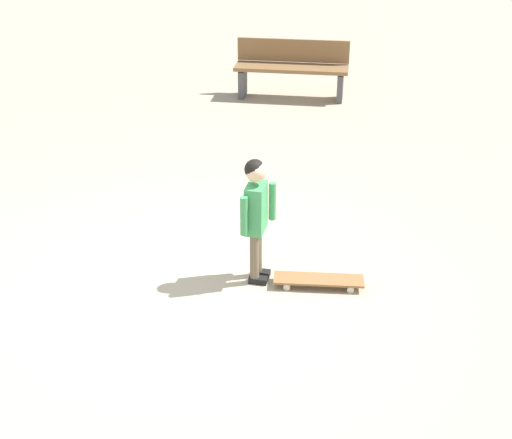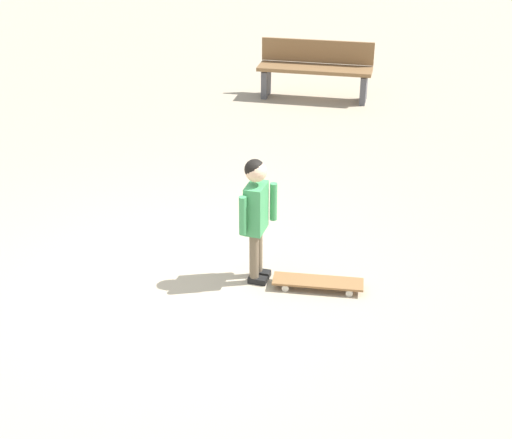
% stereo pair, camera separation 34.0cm
% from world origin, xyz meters
% --- Properties ---
extents(ground_plane, '(50.00, 50.00, 0.00)m').
position_xyz_m(ground_plane, '(0.00, 0.00, 0.00)').
color(ground_plane, tan).
extents(child_person, '(0.41, 0.26, 1.06)m').
position_xyz_m(child_person, '(-0.57, 0.36, 0.66)').
color(child_person, brown).
rests_on(child_person, ground).
extents(skateboard, '(0.63, 0.67, 0.07)m').
position_xyz_m(skateboard, '(-0.85, 0.79, 0.06)').
color(skateboard, olive).
rests_on(skateboard, ground).
extents(street_bench, '(1.33, 1.53, 0.80)m').
position_xyz_m(street_bench, '(-4.38, -2.90, 0.42)').
color(street_bench, brown).
rests_on(street_bench, ground).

